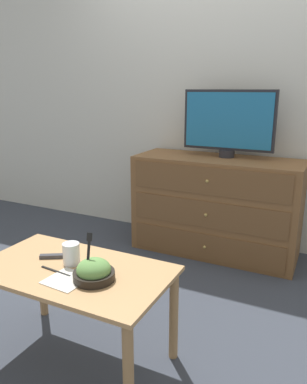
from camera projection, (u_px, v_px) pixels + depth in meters
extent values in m
plane|color=#383D47|center=(221.00, 239.00, 3.32)|extent=(12.00, 12.00, 0.00)
cube|color=silver|center=(230.00, 87.00, 2.99)|extent=(12.00, 0.05, 2.60)
cube|color=brown|center=(216.00, 206.00, 2.98)|extent=(1.28, 0.48, 0.77)
cube|color=brown|center=(205.00, 247.00, 2.84)|extent=(1.18, 0.01, 0.21)
sphere|color=tan|center=(204.00, 247.00, 2.83)|extent=(0.02, 0.02, 0.02)
cube|color=brown|center=(206.00, 215.00, 2.77)|extent=(1.18, 0.01, 0.21)
sphere|color=tan|center=(206.00, 215.00, 2.77)|extent=(0.02, 0.02, 0.02)
cube|color=brown|center=(207.00, 181.00, 2.70)|extent=(1.18, 0.01, 0.21)
sphere|color=tan|center=(207.00, 181.00, 2.70)|extent=(0.02, 0.02, 0.02)
cylinder|color=#232328|center=(227.00, 154.00, 2.90)|extent=(0.12, 0.12, 0.06)
cube|color=#232328|center=(229.00, 120.00, 2.84)|extent=(0.70, 0.04, 0.45)
cube|color=#1E6B9E|center=(228.00, 120.00, 2.82)|extent=(0.66, 0.01, 0.41)
cube|color=tan|center=(73.00, 271.00, 1.73)|extent=(0.91, 0.51, 0.02)
cylinder|color=#9C7549|center=(128.00, 375.00, 1.43)|extent=(0.04, 0.04, 0.47)
cylinder|color=#9C7549|center=(42.00, 278.00, 2.16)|extent=(0.04, 0.04, 0.47)
cylinder|color=#9C7549|center=(174.00, 315.00, 1.81)|extent=(0.04, 0.04, 0.47)
cylinder|color=black|center=(94.00, 276.00, 1.62)|extent=(0.18, 0.18, 0.04)
ellipsoid|color=#66994C|center=(94.00, 269.00, 1.62)|extent=(0.15, 0.15, 0.10)
cube|color=black|center=(88.00, 257.00, 1.61)|extent=(0.03, 0.06, 0.17)
cube|color=black|center=(89.00, 237.00, 1.61)|extent=(0.03, 0.02, 0.04)
cylinder|color=beige|center=(72.00, 258.00, 1.77)|extent=(0.07, 0.07, 0.06)
cylinder|color=white|center=(71.00, 254.00, 1.76)|extent=(0.08, 0.08, 0.10)
cube|color=silver|center=(67.00, 280.00, 1.62)|extent=(0.18, 0.18, 0.00)
cube|color=black|center=(56.00, 271.00, 1.70)|extent=(0.18, 0.03, 0.01)
cube|color=#38383D|center=(54.00, 256.00, 1.83)|extent=(0.13, 0.09, 0.02)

